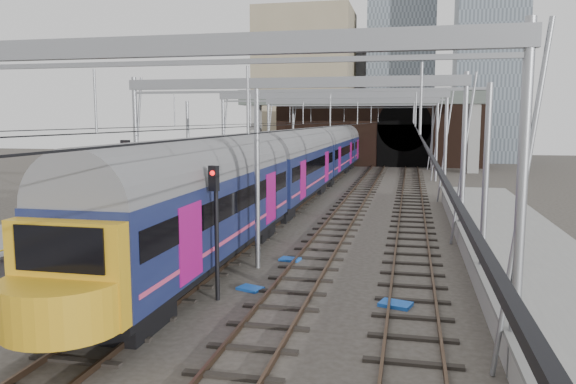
% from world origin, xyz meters
% --- Properties ---
extents(ground, '(160.00, 160.00, 0.00)m').
position_xyz_m(ground, '(0.00, 0.00, 0.00)').
color(ground, '#38332D').
rests_on(ground, ground).
extents(platform_left, '(4.32, 55.00, 1.12)m').
position_xyz_m(platform_left, '(-10.18, 2.50, 0.55)').
color(platform_left, gray).
rests_on(platform_left, ground).
extents(platform_right, '(4.32, 47.00, 1.12)m').
position_xyz_m(platform_right, '(10.18, -1.50, 0.55)').
color(platform_right, gray).
rests_on(platform_right, ground).
extents(tracks, '(14.40, 80.00, 0.22)m').
position_xyz_m(tracks, '(0.00, 15.00, 0.02)').
color(tracks, '#4C3828').
rests_on(tracks, ground).
extents(overhead_line, '(16.80, 80.00, 8.00)m').
position_xyz_m(overhead_line, '(0.00, 21.49, 6.57)').
color(overhead_line, gray).
rests_on(overhead_line, ground).
extents(retaining_wall, '(28.00, 2.75, 9.00)m').
position_xyz_m(retaining_wall, '(1.40, 51.93, 4.33)').
color(retaining_wall, black).
rests_on(retaining_wall, ground).
extents(overbridge, '(28.00, 3.00, 9.25)m').
position_xyz_m(overbridge, '(0.00, 46.00, 7.27)').
color(overbridge, gray).
rests_on(overbridge, ground).
extents(city_skyline, '(37.50, 27.50, 60.00)m').
position_xyz_m(city_skyline, '(2.73, 70.48, 17.09)').
color(city_skyline, tan).
rests_on(city_skyline, ground).
extents(train_main, '(3.08, 71.03, 5.20)m').
position_xyz_m(train_main, '(-2.00, 27.73, 2.65)').
color(train_main, black).
rests_on(train_main, ground).
extents(train_second, '(2.71, 47.09, 4.70)m').
position_xyz_m(train_second, '(-6.00, 29.25, 2.44)').
color(train_second, black).
rests_on(train_second, ground).
extents(signal_near_left, '(0.38, 0.47, 5.03)m').
position_xyz_m(signal_near_left, '(-5.30, 1.65, 3.16)').
color(signal_near_left, black).
rests_on(signal_near_left, ground).
extents(signal_near_centre, '(0.36, 0.45, 4.41)m').
position_xyz_m(signal_near_centre, '(-0.21, -2.22, 2.82)').
color(signal_near_centre, black).
rests_on(signal_near_centre, ground).
extents(relay_cabinet, '(0.72, 0.63, 1.33)m').
position_xyz_m(relay_cabinet, '(-5.46, 1.21, 0.66)').
color(relay_cabinet, silver).
rests_on(relay_cabinet, ground).
extents(equip_cover_a, '(0.98, 0.84, 0.10)m').
position_xyz_m(equip_cover_a, '(0.52, -0.88, 0.05)').
color(equip_cover_a, blue).
rests_on(equip_cover_a, ground).
extents(equip_cover_b, '(0.90, 0.70, 0.10)m').
position_xyz_m(equip_cover_b, '(1.01, 3.39, 0.05)').
color(equip_cover_b, blue).
rests_on(equip_cover_b, ground).
extents(equip_cover_c, '(1.13, 0.94, 0.11)m').
position_xyz_m(equip_cover_c, '(5.48, -1.53, 0.06)').
color(equip_cover_c, blue).
rests_on(equip_cover_c, ground).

